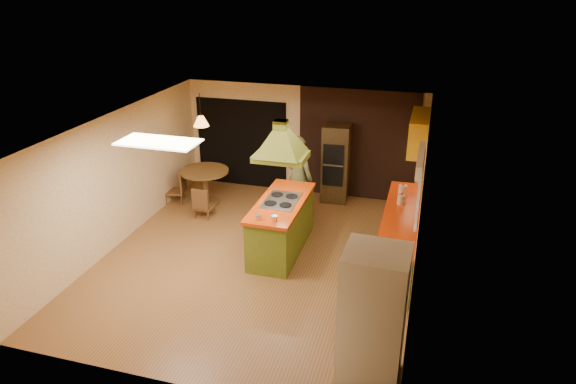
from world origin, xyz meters
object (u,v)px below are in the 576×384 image
(wall_oven, at_px, (336,163))
(dining_table, at_px, (205,180))
(kitchen_island, at_px, (281,225))
(man, at_px, (298,178))
(refrigerator, at_px, (373,318))
(canister_large, at_px, (403,191))

(wall_oven, xyz_separation_m, dining_table, (-2.74, -0.98, -0.32))
(kitchen_island, distance_m, man, 1.42)
(refrigerator, height_order, canister_large, refrigerator)
(refrigerator, bearing_deg, canister_large, 91.12)
(dining_table, relative_size, canister_large, 4.59)
(canister_large, bearing_deg, kitchen_island, -154.58)
(man, relative_size, refrigerator, 0.98)
(dining_table, xyz_separation_m, canister_large, (4.31, -0.58, 0.48))
(kitchen_island, relative_size, man, 1.11)
(man, height_order, canister_large, man)
(kitchen_island, bearing_deg, canister_large, 25.64)
(wall_oven, bearing_deg, kitchen_island, -104.91)
(refrigerator, xyz_separation_m, dining_table, (-4.24, 4.43, -0.37))
(wall_oven, distance_m, dining_table, 2.93)
(kitchen_island, distance_m, dining_table, 2.73)
(wall_oven, height_order, dining_table, wall_oven)
(refrigerator, distance_m, dining_table, 6.14)
(man, relative_size, dining_table, 1.72)
(refrigerator, distance_m, canister_large, 3.85)
(man, distance_m, dining_table, 2.22)
(man, bearing_deg, refrigerator, 132.19)
(kitchen_island, relative_size, wall_oven, 1.15)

